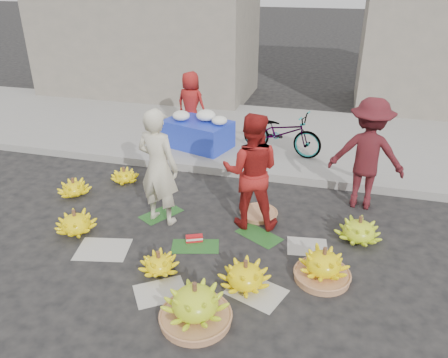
% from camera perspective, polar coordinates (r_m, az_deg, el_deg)
% --- Properties ---
extents(ground, '(80.00, 80.00, 0.00)m').
position_cam_1_polar(ground, '(6.26, -2.30, -7.93)').
color(ground, black).
rests_on(ground, ground).
extents(curb, '(40.00, 0.25, 0.15)m').
position_cam_1_polar(curb, '(8.08, 2.33, 0.95)').
color(curb, gray).
rests_on(curb, ground).
extents(sidewalk, '(40.00, 4.00, 0.12)m').
position_cam_1_polar(sidewalk, '(9.99, 5.08, 5.79)').
color(sidewalk, gray).
rests_on(sidewalk, ground).
extents(building_left, '(6.00, 3.00, 4.00)m').
position_cam_1_polar(building_left, '(13.46, -10.06, 19.25)').
color(building_left, gray).
rests_on(building_left, sidewalk).
extents(newspaper_scatter, '(3.20, 1.80, 0.00)m').
position_cam_1_polar(newspaper_scatter, '(5.65, -4.77, -12.26)').
color(newspaper_scatter, '#BCB8AE').
rests_on(newspaper_scatter, ground).
extents(banana_leaves, '(2.00, 1.00, 0.00)m').
position_cam_1_polar(banana_leaves, '(6.44, -2.62, -6.81)').
color(banana_leaves, '#1A501A').
rests_on(banana_leaves, ground).
extents(banana_bunch_0, '(0.72, 0.72, 0.37)m').
position_cam_1_polar(banana_bunch_0, '(6.69, -18.83, -5.40)').
color(banana_bunch_0, '#FFE80C').
rests_on(banana_bunch_0, ground).
extents(banana_bunch_1, '(0.55, 0.55, 0.31)m').
position_cam_1_polar(banana_bunch_1, '(5.65, -8.50, -10.84)').
color(banana_bunch_1, '#FFE80C').
rests_on(banana_bunch_1, ground).
extents(banana_bunch_2, '(0.89, 0.89, 0.52)m').
position_cam_1_polar(banana_bunch_2, '(4.88, -3.78, -16.04)').
color(banana_bunch_2, '#A56A45').
rests_on(banana_bunch_2, ground).
extents(banana_bunch_3, '(0.74, 0.74, 0.38)m').
position_cam_1_polar(banana_bunch_3, '(5.35, 2.81, -12.41)').
color(banana_bunch_3, '#FFE80C').
rests_on(banana_bunch_3, ground).
extents(banana_bunch_4, '(0.69, 0.69, 0.46)m').
position_cam_1_polar(banana_bunch_4, '(5.57, 12.82, -10.99)').
color(banana_bunch_4, '#A56A45').
rests_on(banana_bunch_4, ground).
extents(banana_bunch_5, '(0.78, 0.78, 0.39)m').
position_cam_1_polar(banana_bunch_5, '(6.44, 17.23, -6.35)').
color(banana_bunch_5, '#9ECA1C').
rests_on(banana_bunch_5, ground).
extents(banana_bunch_6, '(0.50, 0.50, 0.32)m').
position_cam_1_polar(banana_bunch_6, '(7.78, -19.01, -1.10)').
color(banana_bunch_6, '#FFE80C').
rests_on(banana_bunch_6, ground).
extents(banana_bunch_7, '(0.51, 0.51, 0.29)m').
position_cam_1_polar(banana_bunch_7, '(8.01, -12.89, 0.41)').
color(banana_bunch_7, '#FFE80C').
rests_on(banana_bunch_7, ground).
extents(basket_spare, '(0.59, 0.59, 0.06)m').
position_cam_1_polar(basket_spare, '(6.82, 4.57, -4.56)').
color(basket_spare, '#A56A45').
rests_on(basket_spare, ground).
extents(incense_stack, '(0.25, 0.17, 0.10)m').
position_cam_1_polar(incense_stack, '(6.20, -3.91, -7.74)').
color(incense_stack, red).
rests_on(incense_stack, ground).
extents(vendor_cream, '(0.72, 0.54, 1.76)m').
position_cam_1_polar(vendor_cream, '(6.37, -8.57, 1.51)').
color(vendor_cream, beige).
rests_on(vendor_cream, ground).
extents(vendor_red, '(0.91, 0.75, 1.73)m').
position_cam_1_polar(vendor_red, '(6.23, 3.56, 0.99)').
color(vendor_red, '#A81F19').
rests_on(vendor_red, ground).
extents(man_striped, '(1.20, 0.75, 1.78)m').
position_cam_1_polar(man_striped, '(7.08, 18.22, 3.07)').
color(man_striped, maroon).
rests_on(man_striped, ground).
extents(flower_table, '(1.50, 1.17, 0.77)m').
position_cam_1_polar(flower_table, '(9.03, -3.39, 6.15)').
color(flower_table, '#1C30BB').
rests_on(flower_table, sidewalk).
extents(grey_bucket, '(0.32, 0.32, 0.36)m').
position_cam_1_polar(grey_bucket, '(9.52, -7.83, 6.17)').
color(grey_bucket, slate).
rests_on(grey_bucket, sidewalk).
extents(flower_vendor, '(0.76, 0.57, 1.40)m').
position_cam_1_polar(flower_vendor, '(9.60, -4.32, 9.75)').
color(flower_vendor, '#A81F19').
rests_on(flower_vendor, sidewalk).
extents(bicycle, '(0.95, 1.74, 0.87)m').
position_cam_1_polar(bicycle, '(8.72, 7.54, 6.07)').
color(bicycle, gray).
rests_on(bicycle, sidewalk).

